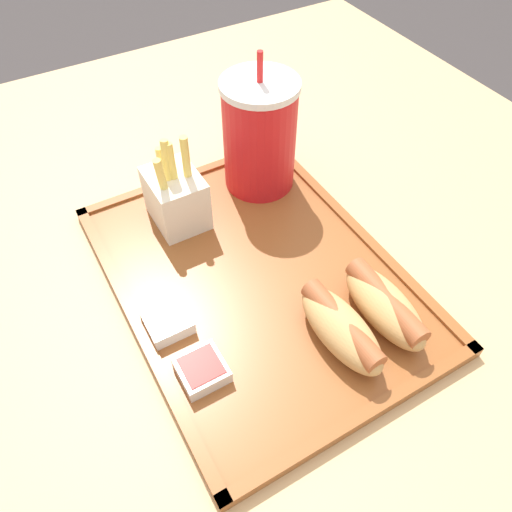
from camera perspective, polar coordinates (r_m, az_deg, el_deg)
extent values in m
plane|color=#383333|center=(1.19, 0.43, -25.67)|extent=(8.00, 8.00, 0.00)
cube|color=tan|center=(0.86, 0.57, -19.34)|extent=(1.21, 1.09, 0.71)
cube|color=brown|center=(0.56, 0.00, -2.37)|extent=(0.39, 0.29, 0.01)
cube|color=brown|center=(0.52, -13.38, -7.72)|extent=(0.39, 0.01, 0.00)
cube|color=brown|center=(0.61, 11.40, 3.17)|extent=(0.39, 0.01, 0.00)
cube|color=brown|center=(0.67, -8.14, 9.01)|extent=(0.01, 0.29, 0.00)
cube|color=brown|center=(0.47, 11.99, -17.43)|extent=(0.01, 0.29, 0.00)
cylinder|color=red|center=(0.62, 0.40, 13.30)|extent=(0.09, 0.09, 0.13)
cylinder|color=silver|center=(0.58, 0.44, 18.96)|extent=(0.09, 0.09, 0.01)
cylinder|color=red|center=(0.57, 0.45, 20.83)|extent=(0.01, 0.01, 0.03)
ellipsoid|color=tan|center=(0.52, 14.44, -5.57)|extent=(0.11, 0.05, 0.04)
cylinder|color=#9E512D|center=(0.51, 14.63, -4.99)|extent=(0.10, 0.02, 0.02)
ellipsoid|color=tan|center=(0.49, 9.66, -8.21)|extent=(0.11, 0.05, 0.04)
cylinder|color=#9E512D|center=(0.49, 9.80, -7.64)|extent=(0.10, 0.03, 0.02)
cube|color=silver|center=(0.59, -9.12, 6.51)|extent=(0.07, 0.06, 0.07)
cylinder|color=#EACC60|center=(0.57, -7.87, 9.77)|extent=(0.01, 0.01, 0.09)
cylinder|color=#EACC60|center=(0.57, -10.04, 8.98)|extent=(0.02, 0.02, 0.09)
cylinder|color=#EACC60|center=(0.59, -10.50, 9.26)|extent=(0.02, 0.01, 0.07)
cylinder|color=#EACC60|center=(0.57, -9.43, 9.25)|extent=(0.02, 0.01, 0.08)
cylinder|color=#EACC60|center=(0.56, -10.43, 7.59)|extent=(0.01, 0.02, 0.08)
cube|color=silver|center=(0.51, -10.07, -7.40)|extent=(0.04, 0.04, 0.02)
cube|color=white|center=(0.51, -10.17, -6.96)|extent=(0.04, 0.04, 0.00)
cube|color=silver|center=(0.48, -6.21, -12.82)|extent=(0.04, 0.04, 0.02)
cube|color=#B21914|center=(0.47, -6.28, -12.41)|extent=(0.04, 0.04, 0.00)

